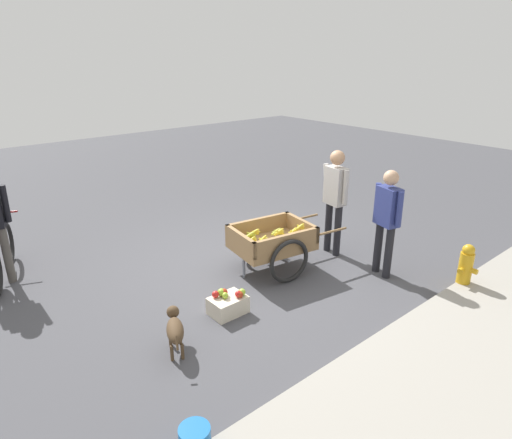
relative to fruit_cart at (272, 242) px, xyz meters
name	(u,v)px	position (x,y,z in m)	size (l,w,h in m)	color
ground_plane	(246,264)	(0.18, -0.39, -0.44)	(24.00, 24.00, 0.00)	#47474C
curb_strip	(492,392)	(0.18, 3.25, -0.38)	(12.00, 2.40, 0.12)	#9E998E
fruit_cart	(272,242)	(0.00, 0.00, 0.00)	(1.75, 1.04, 0.72)	#937047
vendor_person	(335,193)	(-1.14, 0.17, 0.56)	(0.25, 0.55, 1.66)	black
bicycle	(1,255)	(3.07, -2.26, -0.08)	(0.71, 1.57, 0.85)	black
dog	(175,328)	(2.05, 0.74, -0.17)	(0.37, 0.62, 0.40)	#4C3823
fire_hydrant	(465,268)	(-1.56, 2.11, -0.10)	(0.25, 0.25, 0.67)	gold
apple_crate	(228,304)	(1.19, 0.52, -0.30)	(0.44, 0.32, 0.32)	beige
bystander_person	(387,214)	(-1.12, 1.12, 0.48)	(0.28, 0.52, 1.54)	black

